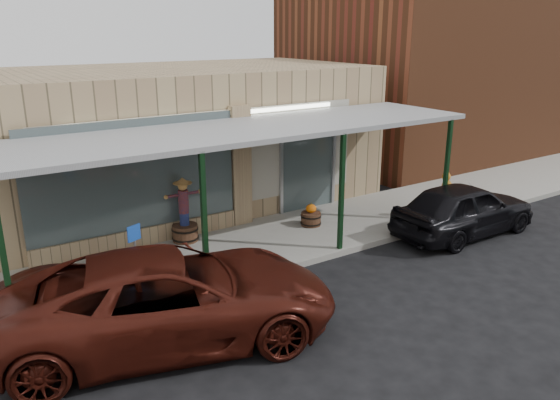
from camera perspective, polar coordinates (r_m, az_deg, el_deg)
ground at (r=11.07m, az=6.05°, el=-11.31°), size 120.00×120.00×0.00m
sidewalk at (r=13.71m, az=-3.51°, el=-4.99°), size 40.00×3.20×0.15m
storefront at (r=17.10m, az=-11.36°, el=6.31°), size 12.00×6.25×4.20m
awning at (r=12.85m, az=-3.66°, el=7.13°), size 12.00×3.00×3.04m
block_buildings_near at (r=18.62m, az=-7.08°, el=12.62°), size 61.00×8.00×8.00m
barrel_scarecrow at (r=13.94m, az=-9.95°, el=-2.05°), size 1.01×0.66×1.66m
barrel_pumpkin at (r=14.95m, az=3.25°, el=-1.80°), size 0.71×0.71×0.64m
handicap_sign at (r=11.11m, az=-14.86°, el=-5.22°), size 0.30×0.14×1.53m
parked_sedan at (r=15.32m, az=18.70°, el=-0.87°), size 4.28×1.93×1.51m
car_maroon at (r=9.89m, az=-11.41°, el=-9.97°), size 6.37×4.19×1.63m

